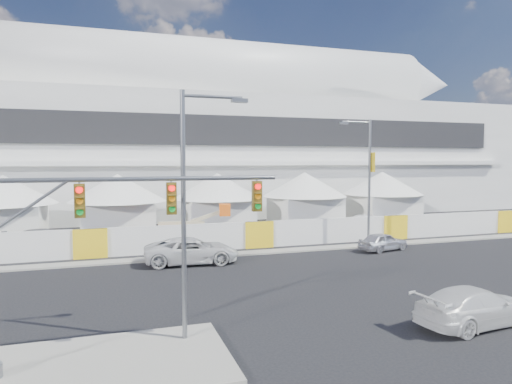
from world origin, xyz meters
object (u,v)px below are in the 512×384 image
object	(u,v)px
pickup_curb	(192,251)
lot_car_a	(368,222)
streetlight_curb	(367,173)
boom_lift	(175,236)
lot_car_b	(479,222)
sedan_silver	(383,242)
lot_car_c	(47,240)
pickup_near	(475,306)
traffic_mast	(63,248)
streetlight_median	(190,198)

from	to	relation	value
pickup_curb	lot_car_a	size ratio (longest dim) A/B	1.45
lot_car_a	streetlight_curb	size ratio (longest dim) A/B	0.42
boom_lift	lot_car_b	bearing A→B (deg)	10.92
streetlight_curb	boom_lift	distance (m)	15.35
pickup_curb	boom_lift	world-z (taller)	boom_lift
sedan_silver	boom_lift	size ratio (longest dim) A/B	0.59
lot_car_c	lot_car_b	bearing A→B (deg)	-104.85
pickup_near	streetlight_curb	xyz separation A→B (m)	(4.90, 16.15, 4.85)
pickup_near	boom_lift	size ratio (longest dim) A/B	0.81
pickup_curb	pickup_near	xyz separation A→B (m)	(8.88, -14.43, -0.06)
pickup_near	traffic_mast	distance (m)	15.58
lot_car_b	lot_car_c	xyz separation A→B (m)	(-38.41, 0.86, 0.15)
lot_car_a	lot_car_c	bearing A→B (deg)	111.05
lot_car_b	pickup_curb	bearing A→B (deg)	78.36
lot_car_c	traffic_mast	size ratio (longest dim) A/B	0.61
lot_car_b	streetlight_curb	size ratio (longest dim) A/B	0.41
pickup_near	lot_car_c	distance (m)	28.21
sedan_silver	lot_car_a	distance (m)	10.40
streetlight_curb	boom_lift	xyz separation A→B (m)	(-14.02, 4.07, -4.74)
streetlight_median	streetlight_curb	xyz separation A→B (m)	(16.02, 14.26, 0.34)
sedan_silver	streetlight_median	world-z (taller)	streetlight_median
lot_car_b	streetlight_median	xyz separation A→B (m)	(-31.30, -18.78, 4.61)
traffic_mast	streetlight_curb	world-z (taller)	streetlight_curb
traffic_mast	streetlight_curb	size ratio (longest dim) A/B	0.96
lot_car_a	sedan_silver	bearing A→B (deg)	170.77
streetlight_curb	sedan_silver	bearing A→B (deg)	-81.92
traffic_mast	boom_lift	size ratio (longest dim) A/B	1.42
streetlight_curb	boom_lift	world-z (taller)	streetlight_curb
pickup_curb	lot_car_c	bearing A→B (deg)	57.57
sedan_silver	traffic_mast	world-z (taller)	traffic_mast
pickup_curb	lot_car_b	xyz separation A→B (m)	(29.08, 6.25, -0.16)
pickup_near	boom_lift	xyz separation A→B (m)	(-9.12, 20.22, 0.11)
lot_car_b	traffic_mast	size ratio (longest dim) A/B	0.42
lot_car_a	streetlight_median	xyz separation A→B (m)	(-20.86, -21.68, 4.60)
traffic_mast	boom_lift	xyz separation A→B (m)	(6.13, 19.59, -3.04)
sedan_silver	lot_car_c	world-z (taller)	lot_car_c
lot_car_a	lot_car_b	world-z (taller)	lot_car_a
lot_car_c	streetlight_curb	distance (m)	24.22
lot_car_a	lot_car_c	world-z (taller)	lot_car_c
sedan_silver	pickup_near	bearing A→B (deg)	147.45
lot_car_b	boom_lift	xyz separation A→B (m)	(-29.31, -0.45, 0.21)
pickup_near	traffic_mast	bearing A→B (deg)	80.66
lot_car_b	lot_car_c	size ratio (longest dim) A/B	0.69
traffic_mast	sedan_silver	bearing A→B (deg)	33.66
pickup_near	lot_car_b	xyz separation A→B (m)	(20.19, 20.67, -0.10)
lot_car_c	boom_lift	bearing A→B (deg)	-111.77
pickup_near	lot_car_a	distance (m)	25.51
pickup_curb	streetlight_median	world-z (taller)	streetlight_median
lot_car_b	lot_car_c	bearing A→B (deg)	64.95
streetlight_median	boom_lift	distance (m)	18.96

